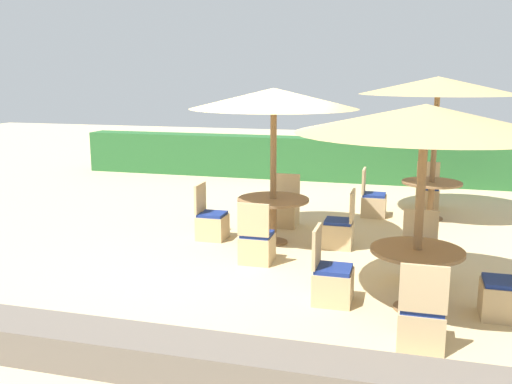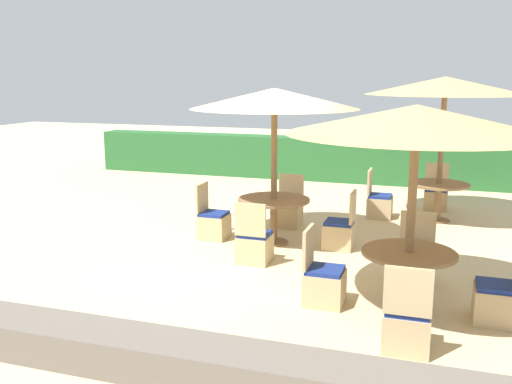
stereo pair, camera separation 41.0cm
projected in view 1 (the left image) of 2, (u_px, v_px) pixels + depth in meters
ground_plane at (245, 258)px, 8.56m from camera, size 40.00×40.00×0.00m
hedge_row at (319, 159)px, 14.87m from camera, size 13.00×0.70×1.10m
stone_border at (141, 353)px, 5.29m from camera, size 10.00×0.56×0.36m
parasol_back_right at (438, 86)px, 10.39m from camera, size 2.87×2.87×2.68m
round_table_back_right at (431, 189)px, 10.78m from camera, size 1.12×1.12×0.73m
patio_chair_back_right_west at (373, 203)px, 11.07m from camera, size 0.46×0.46×0.93m
patio_chair_back_right_north at (427, 195)px, 11.79m from camera, size 0.46×0.46×0.93m
parasol_center at (274, 99)px, 8.89m from camera, size 2.66×2.66×2.51m
round_table_center at (273, 207)px, 9.24m from camera, size 1.16×1.16×0.74m
patio_chair_center_north at (285, 212)px, 10.36m from camera, size 0.46×0.46×0.93m
patio_chair_center_west at (211, 223)px, 9.55m from camera, size 0.46×0.46×0.93m
patio_chair_center_south at (257, 245)px, 8.34m from camera, size 0.46×0.46×0.93m
patio_chair_center_east at (339, 231)px, 9.07m from camera, size 0.46×0.46×0.93m
parasol_front_right at (425, 119)px, 6.26m from camera, size 2.88×2.88×2.40m
round_table_front_right at (417, 262)px, 6.59m from camera, size 1.07×1.07×0.74m
patio_chair_front_right_north at (419, 262)px, 7.59m from camera, size 0.46×0.46×0.93m
patio_chair_front_right_east at (504, 296)px, 6.43m from camera, size 0.46×0.46×0.93m
patio_chair_front_right_west at (332, 282)px, 6.87m from camera, size 0.46×0.46×0.93m
patio_chair_front_right_south at (421, 322)px, 5.74m from camera, size 0.46×0.46×0.93m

